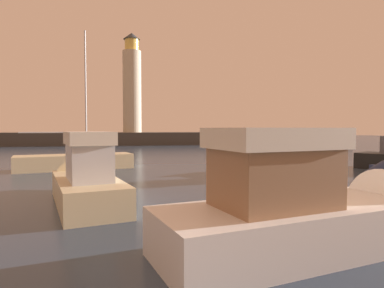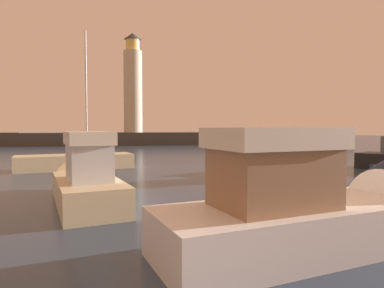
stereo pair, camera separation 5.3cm
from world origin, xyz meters
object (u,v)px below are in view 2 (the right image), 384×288
Objects in this scene: motorboat_0 at (256,166)px; motorboat_3 at (84,179)px; motorboat_5 at (332,209)px; sailboat_moored at (76,161)px; lighthouse at (133,86)px.

motorboat_3 is (-10.08, -6.26, 0.31)m from motorboat_0.
motorboat_3 is at bearing -148.16° from motorboat_0.
motorboat_5 is 0.89× the size of sailboat_moored.
lighthouse reaches higher than sailboat_moored.
motorboat_3 is at bearing 136.33° from motorboat_5.
motorboat_5 is 20.76m from sailboat_moored.
motorboat_3 reaches higher than motorboat_0.
lighthouse is at bearing 83.53° from sailboat_moored.
motorboat_3 is 0.78× the size of sailboat_moored.
lighthouse is at bearing 100.11° from motorboat_0.
sailboat_moored is at bearing 156.20° from motorboat_0.
motorboat_5 is at bearing -102.46° from motorboat_0.
motorboat_3 is (-2.21, -50.41, -10.36)m from lighthouse.
sailboat_moored reaches higher than motorboat_0.
motorboat_0 is at bearing 31.84° from motorboat_3.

